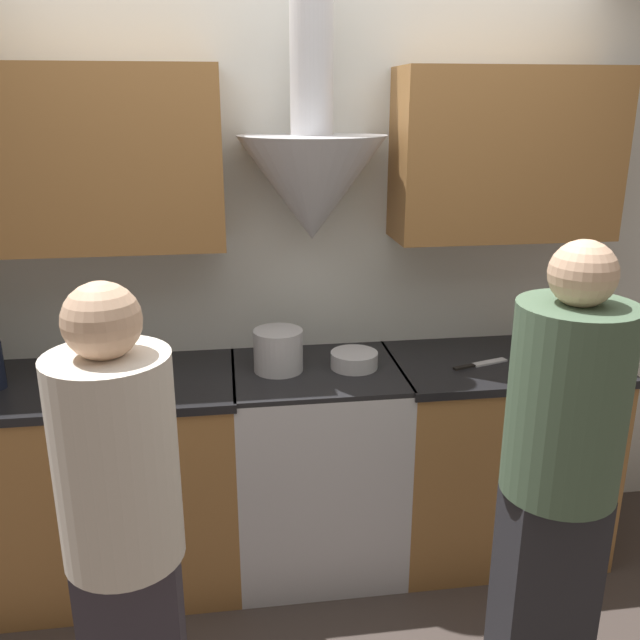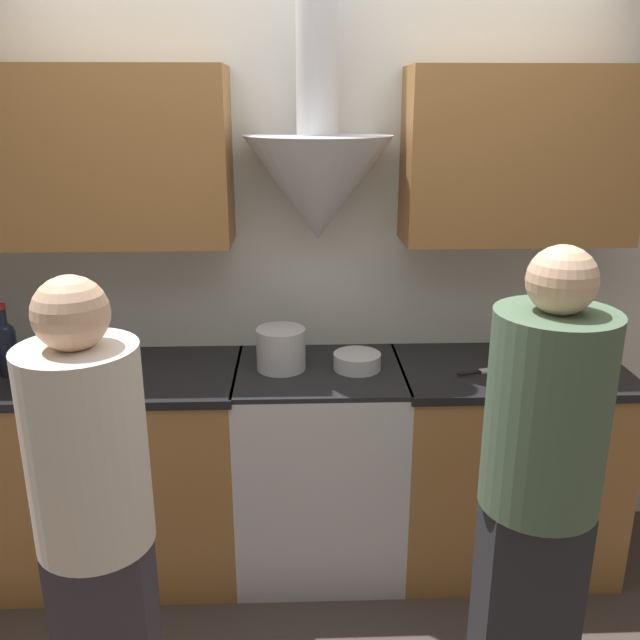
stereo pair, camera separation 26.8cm
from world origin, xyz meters
name	(u,v)px [view 2 (the right image)]	position (x,y,z in m)	size (l,w,h in m)	color
ground_plane	(322,607)	(0.00, 0.00, 0.00)	(12.00, 12.00, 0.00)	#423833
wall_back	(296,233)	(-0.09, 0.60, 1.47)	(8.40, 0.60, 2.60)	silver
counter_left	(70,471)	(-1.09, 0.33, 0.47)	(1.50, 0.62, 0.94)	#9E6B38
counter_right	(503,463)	(0.82, 0.33, 0.47)	(0.96, 0.62, 0.94)	#9E6B38
stove_range	(319,466)	(0.00, 0.33, 0.47)	(0.71, 0.60, 0.94)	silver
wine_bottle_5	(7,346)	(-1.28, 0.32, 1.06)	(0.08, 0.08, 0.31)	black
stock_pot	(281,349)	(-0.16, 0.34, 1.03)	(0.21, 0.21, 0.18)	silver
mixing_bowl	(357,361)	(0.16, 0.33, 0.97)	(0.20, 0.20, 0.07)	silver
orange_fruit	(545,346)	(1.01, 0.46, 0.98)	(0.08, 0.08, 0.08)	orange
saucepan	(546,360)	(0.96, 0.30, 0.98)	(0.18, 0.18, 0.08)	silver
chefs_knife	(487,370)	(0.70, 0.28, 0.94)	(0.26, 0.11, 0.01)	silver
person_foreground_left	(95,520)	(-0.67, -0.65, 0.88)	(0.33, 0.33, 1.60)	#38333D
person_foreground_right	(538,494)	(0.61, -0.61, 0.91)	(0.34, 0.34, 1.66)	#28282D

